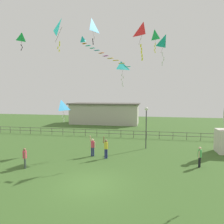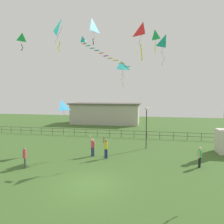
# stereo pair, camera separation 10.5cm
# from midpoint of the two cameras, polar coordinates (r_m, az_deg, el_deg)

# --- Properties ---
(ground_plane) EXTENTS (80.00, 80.00, 0.00)m
(ground_plane) POSITION_cam_midpoint_polar(r_m,az_deg,el_deg) (13.37, -6.10, -19.82)
(ground_plane) COLOR #3D6028
(lamppost) EXTENTS (0.36, 0.36, 4.34)m
(lamppost) POSITION_cam_midpoint_polar(r_m,az_deg,el_deg) (20.86, 9.96, -1.83)
(lamppost) COLOR #38383D
(lamppost) RESTS_ON ground_plane
(person_0) EXTENTS (0.50, 0.30, 1.90)m
(person_0) POSITION_cam_midpoint_polar(r_m,az_deg,el_deg) (18.51, -5.39, -9.60)
(person_0) COLOR navy
(person_0) RESTS_ON ground_plane
(person_1) EXTENTS (0.45, 0.43, 1.99)m
(person_1) POSITION_cam_midpoint_polar(r_m,az_deg,el_deg) (17.78, -1.56, -10.04)
(person_1) COLOR navy
(person_1) RESTS_ON ground_plane
(person_2) EXTENTS (0.33, 0.39, 1.57)m
(person_2) POSITION_cam_midpoint_polar(r_m,az_deg,el_deg) (16.92, -23.48, -11.58)
(person_2) COLOR #3F4C47
(person_2) RESTS_ON ground_plane
(person_3) EXTENTS (0.30, 0.44, 1.60)m
(person_3) POSITION_cam_midpoint_polar(r_m,az_deg,el_deg) (17.10, 23.94, -11.35)
(person_3) COLOR black
(person_3) RESTS_ON ground_plane
(kite_0) EXTENTS (0.90, 0.90, 2.55)m
(kite_0) POSITION_cam_midpoint_polar(r_m,az_deg,el_deg) (14.60, 9.08, 21.61)
(kite_0) COLOR red
(kite_1) EXTENTS (0.97, 1.23, 2.13)m
(kite_1) POSITION_cam_midpoint_polar(r_m,az_deg,el_deg) (20.36, -14.14, 1.66)
(kite_1) COLOR #198CD1
(kite_2) EXTENTS (1.21, 1.10, 2.56)m
(kite_2) POSITION_cam_midpoint_polar(r_m,az_deg,el_deg) (20.63, 2.81, 12.66)
(kite_2) COLOR #19B2B2
(kite_3) EXTENTS (0.88, 1.20, 2.69)m
(kite_3) POSITION_cam_midpoint_polar(r_m,az_deg,el_deg) (22.33, -5.64, 23.25)
(kite_3) COLOR #198CD1
(kite_4) EXTENTS (1.16, 1.14, 2.79)m
(kite_4) POSITION_cam_midpoint_polar(r_m,az_deg,el_deg) (20.37, 15.28, 18.72)
(kite_4) COLOR #19B2B2
(kite_5) EXTENTS (0.86, 0.70, 2.56)m
(kite_5) POSITION_cam_midpoint_polar(r_m,az_deg,el_deg) (24.35, 12.25, 20.62)
(kite_5) COLOR #1EB759
(kite_6) EXTENTS (0.79, 0.83, 1.75)m
(kite_6) POSITION_cam_midpoint_polar(r_m,az_deg,el_deg) (23.78, -24.09, 18.81)
(kite_6) COLOR #1EB759
(kite_8) EXTENTS (0.98, 1.18, 2.67)m
(kite_8) POSITION_cam_midpoint_polar(r_m,az_deg,el_deg) (18.20, -13.96, 22.37)
(kite_8) COLOR #19B2B2
(streamer_kite) EXTENTS (5.27, 2.34, 3.47)m
(streamer_kite) POSITION_cam_midpoint_polar(r_m,az_deg,el_deg) (20.82, -7.28, 19.43)
(streamer_kite) COLOR #19B2B2
(waterfront_railing) EXTENTS (36.00, 0.06, 0.95)m
(waterfront_railing) POSITION_cam_midpoint_polar(r_m,az_deg,el_deg) (26.40, 1.84, -5.90)
(waterfront_railing) COLOR #4C4742
(waterfront_railing) RESTS_ON ground_plane
(pavilion_building) EXTENTS (13.44, 5.40, 3.99)m
(pavilion_building) POSITION_cam_midpoint_polar(r_m,az_deg,el_deg) (38.71, -1.83, -0.36)
(pavilion_building) COLOR #B7B2A3
(pavilion_building) RESTS_ON ground_plane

